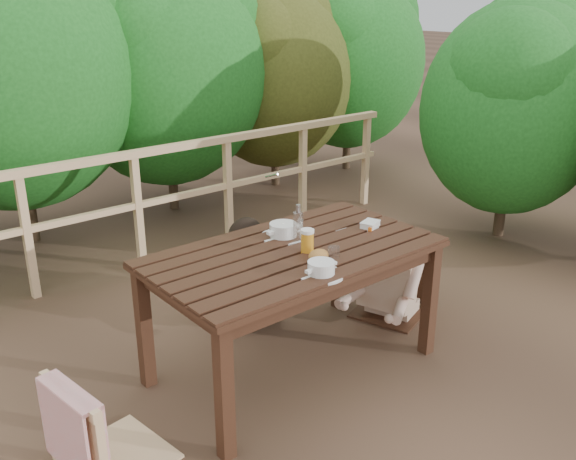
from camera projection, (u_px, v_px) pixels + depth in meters
ground at (293, 367)px, 3.94m from camera, size 60.00×60.00×0.00m
table at (293, 311)px, 3.80m from camera, size 1.69×0.95×0.78m
chair_left at (109, 377)px, 3.00m from camera, size 0.54×0.54×0.96m
chair_far at (233, 256)px, 4.43m from camera, size 0.52×0.52×0.91m
chair_right at (393, 254)px, 4.43m from camera, size 0.59×0.59×0.94m
woman at (231, 239)px, 4.40m from camera, size 0.55×0.64×1.16m
diner_right at (397, 237)px, 4.41m from camera, size 0.71×0.64×1.18m
railing at (138, 210)px, 5.20m from camera, size 5.60×0.10×1.01m
hedge_row at (105, 26)px, 5.81m from camera, size 6.60×1.60×3.80m
soup_near at (321, 269)px, 3.33m from camera, size 0.25×0.25×0.08m
soup_far at (283, 231)px, 3.85m from camera, size 0.28×0.28×0.09m
bread_roll at (319, 256)px, 3.51m from camera, size 0.13×0.10×0.07m
beer_glass at (307, 242)px, 3.61m from camera, size 0.08×0.08×0.15m
bottle at (298, 224)px, 3.73m from camera, size 0.06×0.06×0.25m
tumbler at (334, 254)px, 3.53m from camera, size 0.07×0.07×0.08m
butter_tub at (370, 225)px, 4.00m from camera, size 0.15×0.13×0.05m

